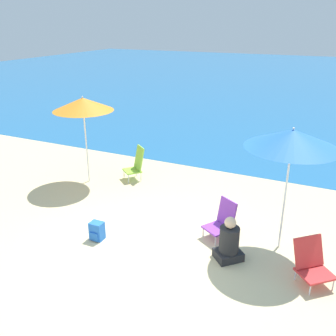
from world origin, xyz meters
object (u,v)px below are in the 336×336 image
(beach_umbrella_blue, at_px, (292,139))
(beach_chair_red, at_px, (312,262))
(backpack_blue, at_px, (97,231))
(beach_chair_lime, at_px, (136,163))
(beach_chair_purple, at_px, (222,220))
(person_seated_near, at_px, (229,243))
(beach_umbrella_orange, at_px, (83,104))

(beach_umbrella_blue, distance_m, beach_chair_red, 2.07)
(beach_umbrella_blue, bearing_deg, backpack_blue, -159.20)
(beach_chair_lime, xyz_separation_m, backpack_blue, (0.80, -2.98, -0.27))
(beach_umbrella_blue, height_order, beach_chair_red, beach_umbrella_blue)
(beach_chair_purple, relative_size, beach_chair_red, 1.02)
(beach_chair_lime, relative_size, person_seated_near, 1.06)
(person_seated_near, bearing_deg, beach_umbrella_blue, 90.65)
(beach_chair_lime, bearing_deg, beach_chair_red, 11.93)
(beach_umbrella_orange, xyz_separation_m, beach_chair_purple, (4.07, -1.16, -1.71))
(beach_umbrella_blue, xyz_separation_m, beach_chair_lime, (-4.10, 1.72, -1.71))
(beach_umbrella_blue, relative_size, backpack_blue, 6.38)
(beach_chair_lime, bearing_deg, beach_umbrella_orange, -107.51)
(backpack_blue, bearing_deg, person_seated_near, 10.47)
(beach_chair_red, height_order, backpack_blue, beach_chair_red)
(beach_chair_purple, xyz_separation_m, beach_chair_red, (1.73, -0.68, -0.02))
(beach_umbrella_orange, height_order, beach_chair_lime, beach_umbrella_orange)
(beach_chair_lime, height_order, beach_chair_red, beach_chair_lime)
(beach_umbrella_blue, xyz_separation_m, beach_chair_red, (0.63, -0.80, -1.80))
(beach_chair_lime, bearing_deg, beach_chair_purple, 8.43)
(person_seated_near, bearing_deg, beach_chair_lime, -171.98)
(beach_chair_red, distance_m, person_seated_near, 1.40)
(beach_chair_purple, xyz_separation_m, person_seated_near, (0.34, -0.67, -0.04))
(beach_umbrella_blue, bearing_deg, beach_chair_lime, 157.20)
(beach_chair_purple, height_order, person_seated_near, person_seated_near)
(beach_umbrella_blue, relative_size, person_seated_near, 2.78)
(beach_chair_lime, height_order, person_seated_near, beach_chair_lime)
(beach_chair_lime, distance_m, person_seated_near, 4.17)
(beach_chair_lime, height_order, beach_chair_purple, beach_chair_lime)
(beach_chair_lime, bearing_deg, person_seated_near, 3.05)
(beach_umbrella_orange, relative_size, beach_chair_purple, 2.93)
(beach_umbrella_orange, xyz_separation_m, backpack_blue, (1.87, -2.29, -1.90))
(backpack_blue, bearing_deg, beach_umbrella_orange, 129.25)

